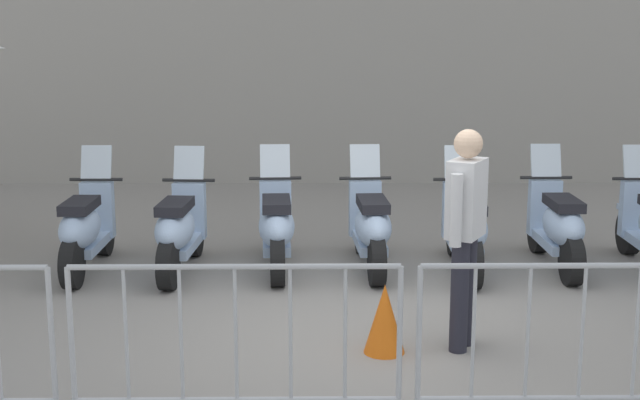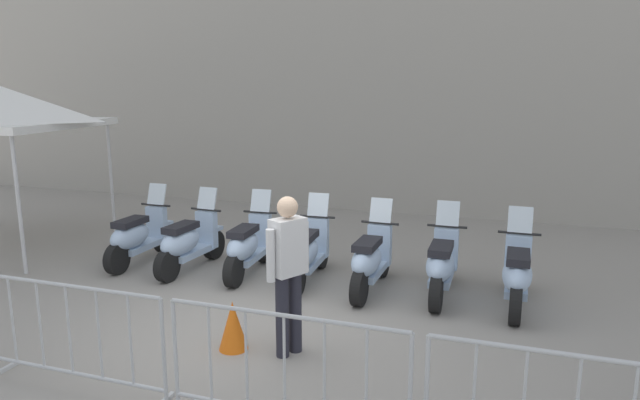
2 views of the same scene
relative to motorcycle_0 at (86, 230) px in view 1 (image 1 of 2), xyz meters
The scene contains 11 objects.
ground_plane 3.41m from the motorcycle_0, 40.31° to the right, with size 120.00×120.00×0.00m, color gray.
motorcycle_0 is the anchor object (origin of this frame).
motorcycle_1 0.96m from the motorcycle_0, 12.62° to the right, with size 0.71×1.71×1.24m.
motorcycle_2 1.94m from the motorcycle_0, ahead, with size 0.59×1.72×1.24m.
motorcycle_3 2.91m from the motorcycle_0, ahead, with size 0.59×1.72×1.24m.
motorcycle_4 3.87m from the motorcycle_0, 10.12° to the right, with size 0.67×1.71×1.24m.
motorcycle_5 4.84m from the motorcycle_0, ahead, with size 0.64×1.72×1.24m.
barrier_segment_2 3.93m from the motorcycle_0, 71.89° to the right, with size 2.05×0.75×1.07m.
barrier_segment_3 5.29m from the motorcycle_0, 50.70° to the right, with size 2.05×0.75×1.07m.
officer_mid_plaza 4.12m from the motorcycle_0, 41.06° to the right, with size 0.40×0.45×1.73m.
traffic_cone 3.63m from the motorcycle_0, 47.50° to the right, with size 0.32×0.32×0.55m, color orange.
Camera 1 is at (-1.74, -6.65, 2.50)m, focal length 48.54 mm.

